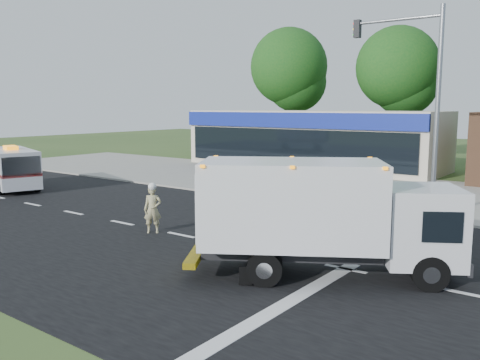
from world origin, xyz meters
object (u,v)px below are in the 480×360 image
Objects in this scene: ems_box_truck at (321,211)px; emergency_worker at (153,208)px; ambulance_van at (12,168)px; traffic_signal_pole at (421,90)px.

ems_box_truck is 6.77m from emergency_worker.
ems_box_truck is 1.31× the size of ambulance_van.
emergency_worker is 0.34× the size of ambulance_van.
ambulance_van is at bearing 129.49° from emergency_worker.
emergency_worker is 12.76m from ambulance_van.
traffic_signal_pole is (6.36, 7.92, 4.06)m from emergency_worker.
ems_box_truck is at bearing -87.76° from traffic_signal_pole.
ambulance_van is at bearing 140.88° from ems_box_truck.
ems_box_truck is 3.88× the size of emergency_worker.
traffic_signal_pole is (18.96, 5.89, 3.77)m from ambulance_van.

